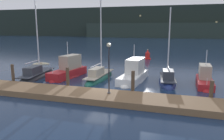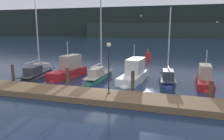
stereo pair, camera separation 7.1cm
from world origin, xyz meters
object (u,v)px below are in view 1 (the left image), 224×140
sailboat_berth_1 (37,76)px  sailboat_berth_5 (167,81)px  sailboat_berth_3 (99,78)px  motorboat_berth_2 (68,72)px  dock_lamppost (109,60)px  motorboat_berth_4 (134,77)px  motorboat_berth_6 (204,82)px  rowboat_adrift (41,64)px  channel_buoy (148,56)px

sailboat_berth_1 → sailboat_berth_5: sailboat_berth_1 is taller
sailboat_berth_3 → sailboat_berth_5: 6.89m
sailboat_berth_5 → sailboat_berth_3: bearing=-175.7°
motorboat_berth_2 → dock_lamppost: size_ratio=1.59×
motorboat_berth_4 → motorboat_berth_6: motorboat_berth_4 is taller
sailboat_berth_5 → rowboat_adrift: sailboat_berth_5 is taller
motorboat_berth_4 → dock_lamppost: 6.79m
motorboat_berth_6 → dock_lamppost: dock_lamppost is taller
sailboat_berth_1 → sailboat_berth_3: size_ratio=1.13×
dock_lamppost → rowboat_adrift: bearing=139.6°
sailboat_berth_3 → channel_buoy: bearing=80.1°
motorboat_berth_2 → motorboat_berth_4: 7.18m
motorboat_berth_2 → rowboat_adrift: 10.00m
motorboat_berth_4 → channel_buoy: bearing=92.6°
channel_buoy → sailboat_berth_5: bearing=-75.5°
motorboat_berth_2 → sailboat_berth_5: sailboat_berth_5 is taller
motorboat_berth_2 → channel_buoy: size_ratio=3.48×
motorboat_berth_4 → dock_lamppost: size_ratio=1.68×
dock_lamppost → rowboat_adrift: size_ratio=1.49×
sailboat_berth_5 → channel_buoy: bearing=104.5°
motorboat_berth_6 → sailboat_berth_3: bearing=-176.6°
sailboat_berth_3 → dock_lamppost: sailboat_berth_3 is taller
sailboat_berth_5 → rowboat_adrift: 19.23m
sailboat_berth_1 → channel_buoy: size_ratio=6.16×
sailboat_berth_3 → rowboat_adrift: sailboat_berth_3 is taller
motorboat_berth_4 → channel_buoy: (-0.73, 15.77, 0.24)m
sailboat_berth_5 → motorboat_berth_2: bearing=-178.1°
rowboat_adrift → motorboat_berth_2: bearing=-38.6°
motorboat_berth_2 → sailboat_berth_3: size_ratio=0.64×
sailboat_berth_5 → dock_lamppost: 7.98m
sailboat_berth_1 → rowboat_adrift: bearing=121.9°
channel_buoy → rowboat_adrift: (-14.26, -9.81, -0.61)m
sailboat_berth_1 → motorboat_berth_6: size_ratio=2.05×
motorboat_berth_4 → dock_lamppost: bearing=-95.9°
sailboat_berth_3 → dock_lamppost: size_ratio=2.49×
sailboat_berth_3 → motorboat_berth_6: 10.24m
motorboat_berth_4 → motorboat_berth_6: (6.68, 0.18, -0.07)m
sailboat_berth_3 → channel_buoy: (2.81, 16.20, 0.47)m
sailboat_berth_1 → rowboat_adrift: size_ratio=4.18×
motorboat_berth_2 → sailboat_berth_3: sailboat_berth_3 is taller
sailboat_berth_1 → sailboat_berth_3: 6.89m
motorboat_berth_6 → dock_lamppost: 10.09m
motorboat_berth_2 → rowboat_adrift: (-7.80, 6.24, -0.47)m
motorboat_berth_6 → channel_buoy: motorboat_berth_6 is taller
sailboat_berth_1 → motorboat_berth_4: size_ratio=1.67×
sailboat_berth_5 → motorboat_berth_6: size_ratio=1.53×
channel_buoy → rowboat_adrift: 17.31m
channel_buoy → sailboat_berth_1: bearing=-119.1°
sailboat_berth_5 → dock_lamppost: bearing=-122.2°
motorboat_berth_4 → motorboat_berth_6: 6.68m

